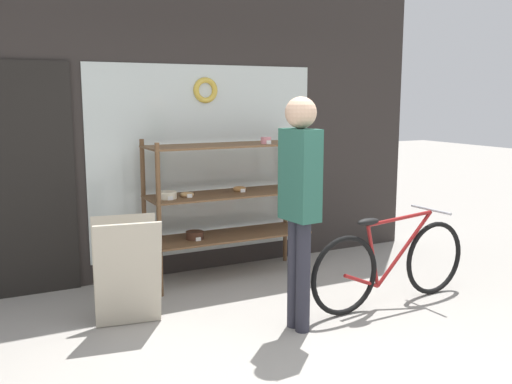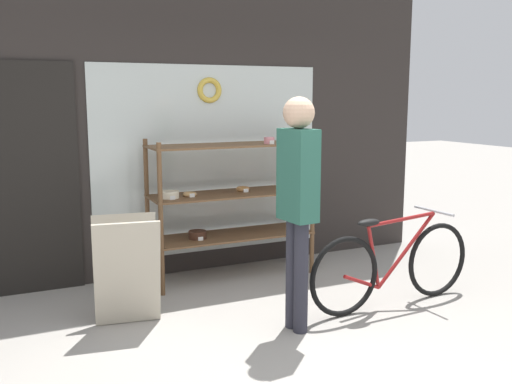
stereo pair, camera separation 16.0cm
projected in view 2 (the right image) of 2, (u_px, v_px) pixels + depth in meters
name	position (u px, v px, depth m)	size (l,w,h in m)	color
ground_plane	(309.00, 368.00, 3.80)	(30.00, 30.00, 0.00)	gray
storefront_facade	(185.00, 115.00, 5.69)	(5.46, 0.13, 3.31)	#2D2826
display_case	(229.00, 196.00, 5.59)	(1.61, 0.52, 1.40)	brown
bicycle	(393.00, 265.00, 4.88)	(1.71, 0.46, 0.81)	black
sandwich_board	(127.00, 271.00, 4.49)	(0.56, 0.45, 0.85)	#B2A893
pedestrian	(298.00, 194.00, 4.26)	(0.23, 0.34, 1.79)	#282833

